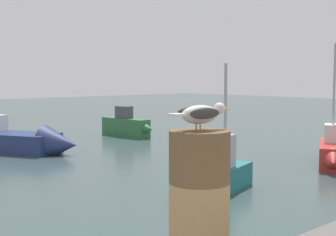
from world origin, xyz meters
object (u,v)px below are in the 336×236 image
object	(u,v)px
seagull	(201,114)
boat_teal	(220,177)
boat_navy	(14,140)
boat_green	(128,126)
boat_red	(332,152)
mooring_post	(199,226)

from	to	relation	value
seagull	boat_teal	distance (m)	10.06
boat_navy	boat_green	world-z (taller)	boat_navy
boat_red	boat_green	bearing A→B (deg)	91.27
mooring_post	boat_navy	xyz separation A→B (m)	(6.46, 16.62, -1.77)
boat_navy	boat_red	xyz separation A→B (m)	(6.69, -10.26, -0.00)
mooring_post	seagull	distance (m)	0.61
mooring_post	boat_teal	world-z (taller)	boat_teal
boat_navy	boat_green	xyz separation A→B (m)	(6.45, 0.87, 0.06)
seagull	boat_navy	bearing A→B (deg)	68.78
boat_red	boat_green	size ratio (longest dim) A/B	1.20
boat_green	boat_teal	xyz separation A→B (m)	(-5.50, -11.12, -0.10)
seagull	mooring_post	bearing A→B (deg)	170.73
boat_teal	mooring_post	bearing A→B (deg)	-139.28
boat_navy	boat_green	distance (m)	6.50
mooring_post	seagull	size ratio (longest dim) A/B	2.65
mooring_post	boat_green	distance (m)	21.80
boat_red	boat_teal	xyz separation A→B (m)	(-5.75, 0.01, -0.04)
seagull	boat_teal	xyz separation A→B (m)	(7.39, 6.37, -2.42)
boat_navy	boat_teal	bearing A→B (deg)	-84.75
seagull	boat_green	distance (m)	21.85
mooring_post	boat_green	world-z (taller)	mooring_post
seagull	boat_teal	size ratio (longest dim) A/B	0.12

